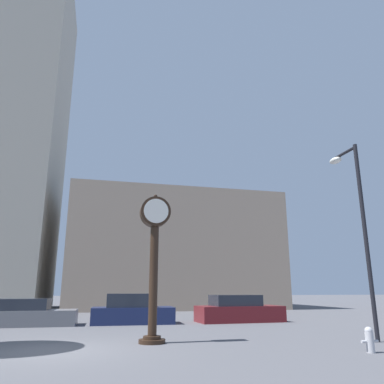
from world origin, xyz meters
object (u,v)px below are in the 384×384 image
at_px(car_grey, 23,314).
at_px(fire_hydrant_near, 370,339).
at_px(car_maroon, 238,310).
at_px(street_lamp_right, 355,208).
at_px(street_clock, 154,248).
at_px(car_navy, 132,311).

distance_m(car_grey, fire_hydrant_near, 14.63).
bearing_deg(car_maroon, fire_hydrant_near, -92.54).
bearing_deg(street_lamp_right, car_maroon, 101.27).
bearing_deg(street_lamp_right, street_clock, 171.45).
distance_m(car_maroon, fire_hydrant_near, 10.06).
height_order(street_clock, car_maroon, street_clock).
xyz_separation_m(car_grey, car_navy, (4.99, -0.05, 0.09)).
xyz_separation_m(street_clock, street_lamp_right, (7.04, -1.06, 1.50)).
bearing_deg(car_grey, fire_hydrant_near, -43.57).
bearing_deg(car_navy, street_clock, -87.47).
relative_size(street_clock, car_maroon, 1.06).
xyz_separation_m(car_maroon, street_lamp_right, (1.58, -7.94, 3.87)).
xyz_separation_m(car_grey, street_lamp_right, (12.07, -8.16, 3.93)).
xyz_separation_m(car_grey, car_maroon, (10.49, -0.22, 0.06)).
relative_size(car_maroon, street_lamp_right, 0.67).
relative_size(fire_hydrant_near, street_lamp_right, 0.10).
bearing_deg(car_maroon, car_navy, 176.17).
bearing_deg(fire_hydrant_near, street_clock, 149.46).
distance_m(car_navy, street_lamp_right, 11.43).
bearing_deg(car_navy, street_lamp_right, -46.66).
height_order(car_grey, car_maroon, car_maroon).
bearing_deg(street_lamp_right, fire_hydrant_near, -128.19).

